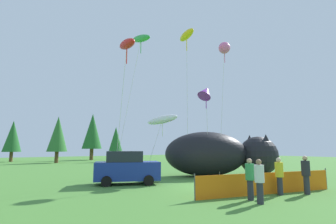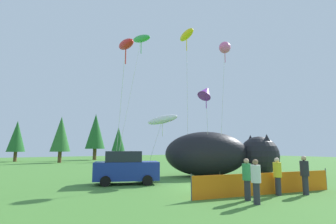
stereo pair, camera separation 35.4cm
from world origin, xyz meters
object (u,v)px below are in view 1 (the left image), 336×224
object	(u,v)px
spectator_in_red_shirt	(279,174)
kite_purple_delta	(206,92)
spectator_in_grey_shirt	(250,177)
kite_green_fish	(141,39)
kite_red_lizard	(127,45)
kite_pink_octopus	(224,48)
spectator_in_black_shirt	(259,179)
kite_white_ghost	(162,120)
spectator_in_yellow_shirt	(306,173)
kite_yellow_hero	(187,36)
folding_chair	(248,173)
inflatable_cat	(219,155)
parked_car	(127,168)

from	to	relation	value
spectator_in_red_shirt	kite_purple_delta	size ratio (longest dim) A/B	0.24
spectator_in_grey_shirt	kite_green_fish	world-z (taller)	kite_green_fish
spectator_in_grey_shirt	kite_red_lizard	bearing A→B (deg)	110.76
spectator_in_red_shirt	kite_pink_octopus	bearing A→B (deg)	59.15
spectator_in_black_shirt	kite_white_ghost	bearing A→B (deg)	79.12
kite_purple_delta	kite_green_fish	world-z (taller)	kite_green_fish
spectator_in_grey_shirt	spectator_in_red_shirt	size ratio (longest dim) A/B	1.01
spectator_in_yellow_shirt	kite_white_ghost	size ratio (longest dim) A/B	0.37
spectator_in_yellow_shirt	kite_yellow_hero	xyz separation A→B (m)	(-0.57, 8.43, 10.06)
kite_red_lizard	kite_purple_delta	bearing A→B (deg)	0.75
folding_chair	inflatable_cat	distance (m)	3.70
kite_purple_delta	kite_green_fish	xyz separation A→B (m)	(-3.69, 3.86, 4.79)
kite_purple_delta	kite_green_fish	size ratio (longest dim) A/B	0.60
spectator_in_red_shirt	kite_purple_delta	distance (m)	9.26
spectator_in_red_shirt	kite_yellow_hero	bearing A→B (deg)	84.97
parked_car	kite_pink_octopus	size ratio (longest dim) A/B	0.39
parked_car	spectator_in_red_shirt	xyz separation A→B (m)	(4.38, -7.69, -0.03)
spectator_in_yellow_shirt	spectator_in_red_shirt	world-z (taller)	spectator_in_yellow_shirt
spectator_in_yellow_shirt	spectator_in_red_shirt	bearing A→B (deg)	152.58
folding_chair	spectator_in_black_shirt	bearing A→B (deg)	116.32
folding_chair	inflatable_cat	bearing A→B (deg)	-29.29
spectator_in_yellow_shirt	kite_red_lizard	size ratio (longest dim) A/B	0.20
spectator_in_yellow_shirt	kite_purple_delta	world-z (taller)	kite_purple_delta
kite_purple_delta	spectator_in_red_shirt	bearing A→B (deg)	-105.86
spectator_in_red_shirt	kite_purple_delta	bearing A→B (deg)	74.14
kite_yellow_hero	kite_green_fish	distance (m)	3.97
spectator_in_yellow_shirt	spectator_in_red_shirt	xyz separation A→B (m)	(-1.25, 0.65, -0.04)
folding_chair	kite_green_fish	distance (m)	13.58
spectator_in_yellow_shirt	kite_white_ghost	distance (m)	10.59
kite_green_fish	kite_purple_delta	bearing A→B (deg)	-46.24
spectator_in_red_shirt	folding_chair	bearing A→B (deg)	54.31
parked_car	inflatable_cat	distance (m)	8.31
kite_purple_delta	kite_yellow_hero	bearing A→B (deg)	153.36
kite_white_ghost	kite_green_fish	distance (m)	7.24
parked_car	spectator_in_yellow_shirt	world-z (taller)	parked_car
spectator_in_black_shirt	kite_white_ghost	xyz separation A→B (m)	(1.90, 9.90, 3.43)
kite_purple_delta	parked_car	bearing A→B (deg)	174.80
kite_purple_delta	kite_pink_octopus	bearing A→B (deg)	-0.82
kite_purple_delta	kite_pink_octopus	world-z (taller)	kite_pink_octopus
kite_purple_delta	spectator_in_yellow_shirt	bearing A→B (deg)	-95.65
kite_yellow_hero	kite_green_fish	world-z (taller)	kite_green_fish
spectator_in_black_shirt	spectator_in_red_shirt	xyz separation A→B (m)	(2.56, 0.71, -0.00)
kite_white_ghost	kite_pink_octopus	size ratio (longest dim) A/B	0.45
spectator_in_black_shirt	kite_green_fish	xyz separation A→B (m)	(0.89, 11.68, 10.37)
kite_red_lizard	parked_car	bearing A→B (deg)	53.81
spectator_in_red_shirt	kite_red_lizard	xyz separation A→B (m)	(-4.87, 7.02, 7.80)
folding_chair	spectator_in_yellow_shirt	bearing A→B (deg)	144.84
folding_chair	spectator_in_grey_shirt	size ratio (longest dim) A/B	0.50
spectator_in_black_shirt	spectator_in_red_shirt	size ratio (longest dim) A/B	1.00
inflatable_cat	kite_purple_delta	xyz separation A→B (m)	(-1.88, -0.54, 4.92)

